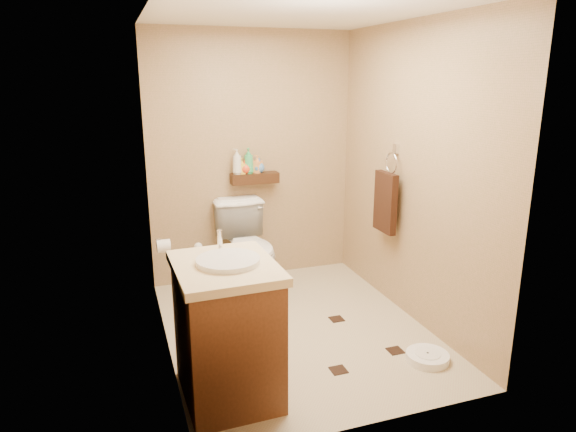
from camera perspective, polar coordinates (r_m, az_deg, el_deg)
name	(u,v)px	position (r m, az deg, el deg)	size (l,w,h in m)	color
ground	(295,329)	(4.24, 0.84, -12.40)	(2.50, 2.50, 0.00)	#BFB38C
wall_back	(252,158)	(5.01, -4.00, 6.41)	(2.00, 0.04, 2.40)	tan
wall_front	(377,228)	(2.73, 9.90, -1.34)	(2.00, 0.04, 2.40)	tan
wall_left	(159,192)	(3.62, -14.15, 2.55)	(0.04, 2.50, 2.40)	tan
wall_right	(412,175)	(4.27, 13.66, 4.48)	(0.04, 2.50, 2.40)	tan
ceiling	(297,11)	(3.78, 0.99, 21.82)	(2.00, 2.50, 0.02)	white
wall_shelf	(255,178)	(4.96, -3.72, 4.22)	(0.46, 0.14, 0.10)	#3C1C10
floor_accents	(303,332)	(4.19, 1.65, -12.71)	(1.27, 1.27, 0.01)	black
toilet	(249,250)	(4.76, -4.38, -3.73)	(0.47, 0.83, 0.84)	white
vanity	(227,329)	(3.28, -6.79, -12.32)	(0.62, 0.74, 1.03)	brown
bathroom_scale	(427,357)	(3.93, 15.23, -14.87)	(0.40, 0.40, 0.06)	white
toilet_brush	(200,274)	(4.94, -9.81, -6.34)	(0.11, 0.11, 0.47)	#1A676B
towel_ring	(386,199)	(4.49, 10.82, 1.82)	(0.12, 0.30, 0.76)	silver
toilet_paper	(164,246)	(4.41, -13.67, -3.25)	(0.12, 0.11, 0.12)	white
bottle_a	(237,161)	(4.89, -5.68, 6.05)	(0.09, 0.09, 0.24)	silver
bottle_b	(242,166)	(4.91, -5.15, 5.56)	(0.07, 0.07, 0.15)	yellow
bottle_c	(245,166)	(4.92, -4.75, 5.53)	(0.11, 0.11, 0.14)	#EF461C
bottle_d	(249,161)	(4.92, -4.41, 6.14)	(0.09, 0.09, 0.24)	#39AC64
bottle_e	(257,164)	(4.95, -3.43, 5.79)	(0.08, 0.08, 0.17)	#EF974F
bottle_f	(259,166)	(4.95, -3.25, 5.62)	(0.11, 0.11, 0.14)	#4977B7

